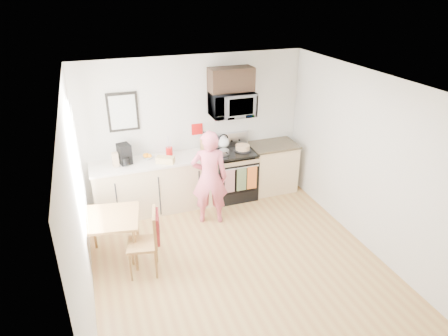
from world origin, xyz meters
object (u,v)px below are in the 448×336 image
object	(u,v)px
range	(233,175)
person	(210,178)
microwave	(232,104)
chair	(152,234)
dining_table	(111,222)
cake	(243,148)

from	to	relation	value
range	person	xyz separation A→B (m)	(-0.66, -0.67, 0.37)
microwave	chair	size ratio (longest dim) A/B	0.80
person	dining_table	bearing A→B (deg)	34.59
microwave	cake	distance (m)	0.82
range	dining_table	distance (m)	2.58
range	chair	bearing A→B (deg)	-137.54
person	cake	distance (m)	1.05
dining_table	cake	xyz separation A→B (m)	(2.44, 1.15, 0.34)
range	cake	distance (m)	0.56
dining_table	chair	world-z (taller)	chair
chair	cake	world-z (taller)	cake
dining_table	microwave	bearing A→B (deg)	29.62
microwave	person	size ratio (longest dim) A/B	0.47
person	microwave	bearing A→B (deg)	-114.03
range	person	distance (m)	1.01
cake	person	bearing A→B (deg)	-142.70
person	chair	distance (m)	1.50
microwave	cake	world-z (taller)	microwave
person	dining_table	distance (m)	1.71
microwave	dining_table	xyz separation A→B (m)	(-2.28, -1.30, -1.12)
range	dining_table	world-z (taller)	range
range	person	size ratio (longest dim) A/B	0.72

